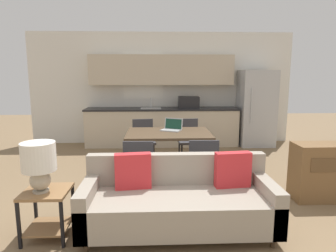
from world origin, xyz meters
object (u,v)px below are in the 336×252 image
object	(u,v)px
couch	(178,200)
dining_chair_far_right	(189,138)
dining_chair_near_left	(139,165)
laptop	(172,127)
credenza	(335,171)
refrigerator	(256,108)
dining_table	(169,136)
dining_chair_near_right	(203,164)
side_table	(47,206)
table_lamp	(39,162)
dining_chair_far_left	(143,139)

from	to	relation	value
couch	dining_chair_far_right	xyz separation A→B (m)	(0.40, 2.59, 0.14)
dining_chair_near_left	laptop	distance (m)	1.21
credenza	dining_chair_near_left	distance (m)	2.68
refrigerator	dining_table	world-z (taller)	refrigerator
dining_chair_near_right	laptop	bearing A→B (deg)	-68.05
credenza	dining_chair_near_right	xyz separation A→B (m)	(-1.80, 0.15, 0.08)
side_table	dining_chair_near_right	world-z (taller)	dining_chair_near_right
side_table	table_lamp	world-z (taller)	table_lamp
dining_table	dining_chair_near_left	distance (m)	0.99
dining_chair_near_left	couch	bearing A→B (deg)	120.07
table_lamp	dining_chair_far_right	size ratio (longest dim) A/B	0.61
couch	table_lamp	distance (m)	1.51
side_table	dining_chair_near_left	distance (m)	1.33
refrigerator	laptop	world-z (taller)	refrigerator
refrigerator	dining_chair_far_left	world-z (taller)	refrigerator
refrigerator	dining_chair_near_right	size ratio (longest dim) A/B	2.14
refrigerator	couch	size ratio (longest dim) A/B	0.88
side_table	refrigerator	bearing A→B (deg)	48.86
dining_table	table_lamp	world-z (taller)	table_lamp
dining_chair_near_left	credenza	bearing A→B (deg)	178.62
couch	dining_chair_far_right	distance (m)	2.62
laptop	dining_chair_near_right	bearing A→B (deg)	-45.87
refrigerator	credenza	world-z (taller)	refrigerator
couch	dining_chair_far_left	size ratio (longest dim) A/B	2.45
dining_chair_far_right	laptop	distance (m)	0.85
side_table	table_lamp	bearing A→B (deg)	-138.86
dining_chair_far_left	dining_chair_near_left	world-z (taller)	same
credenza	dining_chair_far_right	bearing A→B (deg)	134.07
side_table	credenza	world-z (taller)	credenza
dining_chair_near_right	dining_chair_far_left	world-z (taller)	same
dining_table	side_table	distance (m)	2.29
dining_table	dining_chair_near_right	xyz separation A→B (m)	(0.43, -0.84, -0.22)
dining_chair_near_right	dining_chair_near_left	world-z (taller)	same
refrigerator	dining_chair_near_left	xyz separation A→B (m)	(-2.64, -3.09, -0.43)
couch	laptop	distance (m)	1.96
side_table	table_lamp	size ratio (longest dim) A/B	1.01
credenza	dining_chair_far_right	distance (m)	2.59
credenza	dining_chair_far_left	size ratio (longest dim) A/B	1.38
refrigerator	dining_chair_near_right	world-z (taller)	refrigerator
dining_chair_near_right	credenza	bearing A→B (deg)	177.37
refrigerator	laptop	xyz separation A→B (m)	(-2.13, -2.05, -0.09)
couch	dining_chair_far_right	bearing A→B (deg)	81.13
credenza	refrigerator	bearing A→B (deg)	90.61
table_lamp	side_table	bearing A→B (deg)	41.14
dining_table	laptop	size ratio (longest dim) A/B	3.44
couch	dining_chair_near_left	size ratio (longest dim) A/B	2.45
dining_table	dining_chair_far_right	distance (m)	1.00
dining_chair_near_left	refrigerator	bearing A→B (deg)	-129.03
dining_chair_far_right	laptop	world-z (taller)	laptop
refrigerator	side_table	size ratio (longest dim) A/B	3.46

